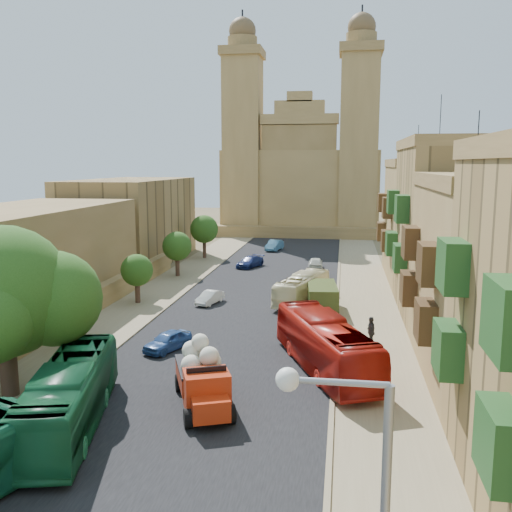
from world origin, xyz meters
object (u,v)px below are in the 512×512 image
(ficus_tree, at_px, (5,296))
(pedestrian_a, at_px, (360,356))
(olive_pickup, at_px, (322,298))
(bus_cream_east, at_px, (302,288))
(car_blue_a, at_px, (168,341))
(street_tree_a, at_px, (70,294))
(bus_green_north, at_px, (69,396))
(street_tree_c, at_px, (177,246))
(car_white_b, at_px, (315,263))
(car_blue_b, at_px, (274,245))
(street_tree_d, at_px, (204,229))
(red_truck, at_px, (203,377))
(pedestrian_c, at_px, (371,331))
(church, at_px, (302,177))
(bus_red_east, at_px, (326,345))
(street_tree_b, at_px, (137,270))
(car_cream, at_px, (299,290))
(car_white_a, at_px, (210,298))
(car_dkblue, at_px, (250,262))

(ficus_tree, height_order, pedestrian_a, ficus_tree)
(olive_pickup, relative_size, bus_cream_east, 0.61)
(olive_pickup, bearing_deg, car_blue_a, -129.31)
(street_tree_a, distance_m, bus_green_north, 12.39)
(street_tree_c, bearing_deg, olive_pickup, -38.07)
(car_white_b, height_order, car_blue_b, car_blue_b)
(street_tree_a, relative_size, bus_cream_east, 0.60)
(street_tree_d, height_order, red_truck, street_tree_d)
(pedestrian_c, bearing_deg, car_white_b, 173.12)
(street_tree_c, relative_size, car_blue_a, 1.31)
(church, bearing_deg, bus_red_east, -84.59)
(red_truck, bearing_deg, bus_green_north, -149.42)
(church, bearing_deg, street_tree_b, -100.38)
(pedestrian_a, bearing_deg, bus_cream_east, -71.48)
(church, bearing_deg, red_truck, -89.46)
(car_cream, height_order, car_white_b, car_white_b)
(car_blue_a, xyz_separation_m, car_blue_b, (1.65, 43.40, 0.09))
(car_cream, distance_m, car_white_b, 13.59)
(bus_red_east, xyz_separation_m, pedestrian_a, (1.96, 0.37, -0.69))
(ficus_tree, xyz_separation_m, bus_red_east, (15.92, 6.00, -3.67))
(street_tree_a, xyz_separation_m, street_tree_d, (0.00, 36.00, 0.12))
(car_blue_b, xyz_separation_m, pedestrian_a, (10.41, -45.17, 0.16))
(car_white_a, bearing_deg, car_cream, 45.10)
(street_tree_c, height_order, red_truck, street_tree_c)
(street_tree_d, relative_size, car_blue_a, 1.50)
(street_tree_a, distance_m, street_tree_c, 24.00)
(car_white_b, bearing_deg, car_blue_a, 72.50)
(street_tree_c, height_order, pedestrian_c, street_tree_c)
(church, distance_m, car_white_b, 37.67)
(bus_green_north, relative_size, bus_red_east, 0.97)
(ficus_tree, height_order, street_tree_c, ficus_tree)
(red_truck, relative_size, bus_green_north, 0.57)
(street_tree_d, distance_m, bus_cream_east, 25.97)
(car_white_a, xyz_separation_m, car_blue_b, (1.83, 31.01, 0.17))
(street_tree_a, distance_m, car_white_b, 33.60)
(car_cream, bearing_deg, car_white_b, -97.86)
(street_tree_a, height_order, olive_pickup, street_tree_a)
(car_dkblue, bearing_deg, car_white_a, -70.44)
(bus_green_north, height_order, car_blue_a, bus_green_north)
(car_dkblue, bearing_deg, car_cream, -42.24)
(car_white_a, distance_m, car_cream, 8.40)
(pedestrian_a, bearing_deg, bus_green_north, 38.37)
(street_tree_b, relative_size, pedestrian_a, 2.43)
(bus_red_east, bearing_deg, olive_pickup, -109.50)
(car_white_b, bearing_deg, red_truck, 81.83)
(street_tree_b, xyz_separation_m, pedestrian_a, (18.46, -13.62, -1.95))
(car_cream, bearing_deg, red_truck, 79.03)
(street_tree_c, height_order, bus_red_east, street_tree_c)
(bus_cream_east, distance_m, pedestrian_c, 12.45)
(street_tree_a, distance_m, street_tree_b, 12.02)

